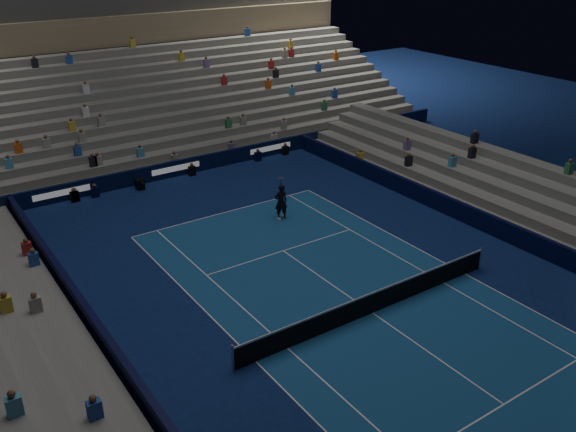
{
  "coord_description": "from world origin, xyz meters",
  "views": [
    {
      "loc": [
        -14.54,
        -15.31,
        13.91
      ],
      "look_at": [
        0.0,
        6.0,
        2.0
      ],
      "focal_mm": 38.49,
      "sensor_mm": 36.0,
      "label": 1
    }
  ],
  "objects": [
    {
      "name": "tennis_player",
      "position": [
        1.96,
        9.53,
        0.97
      ],
      "size": [
        0.79,
        0.61,
        1.93
      ],
      "primitive_type": "imported",
      "rotation": [
        0.0,
        0.0,
        2.92
      ],
      "color": "black",
      "rests_on": "ground"
    },
    {
      "name": "broadcast_camera",
      "position": [
        -2.64,
        17.72,
        0.32
      ],
      "size": [
        0.48,
        0.92,
        0.61
      ],
      "color": "black",
      "rests_on": "ground"
    },
    {
      "name": "sponsor_barrier_east",
      "position": [
        9.7,
        0.0,
        0.5
      ],
      "size": [
        0.25,
        37.0,
        1.0
      ],
      "primitive_type": "cube",
      "color": "black",
      "rests_on": "ground"
    },
    {
      "name": "ground",
      "position": [
        0.0,
        0.0,
        0.0
      ],
      "size": [
        90.0,
        90.0,
        0.0
      ],
      "primitive_type": "plane",
      "color": "#0D1C4E",
      "rests_on": "ground"
    },
    {
      "name": "grandstand_east",
      "position": [
        13.17,
        0.0,
        0.92
      ],
      "size": [
        5.0,
        37.0,
        2.5
      ],
      "color": "gray",
      "rests_on": "ground"
    },
    {
      "name": "grandstand_west",
      "position": [
        -13.17,
        0.0,
        0.92
      ],
      "size": [
        5.0,
        37.0,
        2.5
      ],
      "color": "slate",
      "rests_on": "ground"
    },
    {
      "name": "sponsor_barrier_far",
      "position": [
        0.0,
        18.5,
        0.5
      ],
      "size": [
        44.0,
        0.25,
        1.0
      ],
      "primitive_type": "cube",
      "color": "black",
      "rests_on": "ground"
    },
    {
      "name": "grandstand_main",
      "position": [
        0.0,
        27.9,
        3.38
      ],
      "size": [
        44.0,
        15.2,
        11.2
      ],
      "color": "slate",
      "rests_on": "ground"
    },
    {
      "name": "tennis_net",
      "position": [
        0.0,
        0.0,
        0.5
      ],
      "size": [
        12.9,
        0.1,
        1.1
      ],
      "color": "#B2B2B7",
      "rests_on": "ground"
    },
    {
      "name": "court_surface",
      "position": [
        0.0,
        0.0,
        0.01
      ],
      "size": [
        10.97,
        23.77,
        0.01
      ],
      "primitive_type": "cube",
      "color": "navy",
      "rests_on": "ground"
    },
    {
      "name": "sponsor_barrier_west",
      "position": [
        -9.7,
        0.0,
        0.5
      ],
      "size": [
        0.25,
        37.0,
        1.0
      ],
      "primitive_type": "cube",
      "color": "black",
      "rests_on": "ground"
    }
  ]
}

